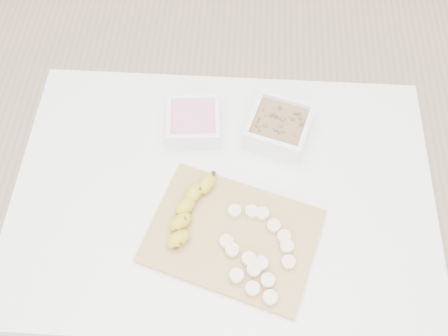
# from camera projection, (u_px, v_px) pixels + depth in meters

# --- Properties ---
(ground) EXTENTS (3.50, 3.50, 0.00)m
(ground) POSITION_uv_depth(u_px,v_px,m) (224.00, 284.00, 1.84)
(ground) COLOR #C6AD89
(ground) RESTS_ON ground
(table) EXTENTS (1.00, 0.70, 0.75)m
(table) POSITION_uv_depth(u_px,v_px,m) (223.00, 208.00, 1.27)
(table) COLOR white
(table) RESTS_ON ground
(bowl_yogurt) EXTENTS (0.14, 0.14, 0.06)m
(bowl_yogurt) POSITION_uv_depth(u_px,v_px,m) (194.00, 122.00, 1.25)
(bowl_yogurt) COLOR white
(bowl_yogurt) RESTS_ON table
(bowl_granola) EXTENTS (0.18, 0.18, 0.07)m
(bowl_granola) POSITION_uv_depth(u_px,v_px,m) (279.00, 127.00, 1.24)
(bowl_granola) COLOR white
(bowl_granola) RESTS_ON table
(cutting_board) EXTENTS (0.43, 0.36, 0.01)m
(cutting_board) POSITION_uv_depth(u_px,v_px,m) (232.00, 236.00, 1.12)
(cutting_board) COLOR tan
(cutting_board) RESTS_ON table
(banana) EXTENTS (0.15, 0.20, 0.03)m
(banana) POSITION_uv_depth(u_px,v_px,m) (189.00, 211.00, 1.13)
(banana) COLOR gold
(banana) RESTS_ON cutting_board
(banana_slices) EXTENTS (0.17, 0.23, 0.02)m
(banana_slices) POSITION_uv_depth(u_px,v_px,m) (258.00, 251.00, 1.09)
(banana_slices) COLOR beige
(banana_slices) RESTS_ON cutting_board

